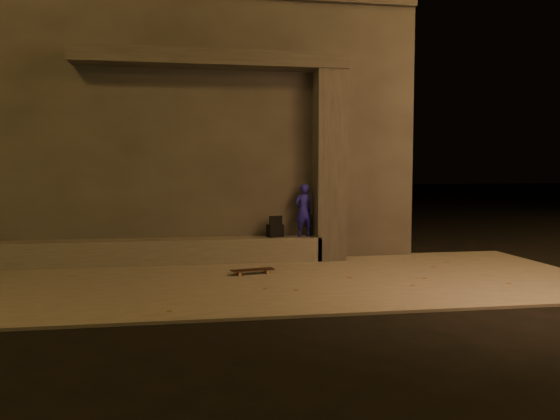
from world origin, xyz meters
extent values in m
plane|color=black|center=(0.00, 0.00, 0.00)|extent=(120.00, 120.00, 0.00)
cube|color=#67635A|center=(0.00, 2.00, 0.02)|extent=(11.00, 4.40, 0.04)
cube|color=#373432|center=(-1.00, 6.50, 2.60)|extent=(9.00, 5.00, 5.20)
cube|color=#54504C|center=(-1.50, 3.75, 0.27)|extent=(6.00, 0.55, 0.45)
cube|color=#373432|center=(1.70, 3.75, 1.84)|extent=(0.55, 0.55, 3.60)
cube|color=#373432|center=(-0.50, 3.80, 3.78)|extent=(5.00, 0.70, 0.28)
imported|color=#1A1796|center=(1.20, 3.75, 0.99)|extent=(0.42, 0.34, 1.01)
cube|color=black|center=(0.65, 3.75, 0.61)|extent=(0.33, 0.26, 0.24)
cube|color=black|center=(0.65, 3.75, 0.82)|extent=(0.26, 0.10, 0.17)
cube|color=black|center=(0.06, 2.44, 0.11)|extent=(0.74, 0.34, 0.01)
cylinder|color=#A57042|center=(0.28, 2.56, 0.06)|extent=(0.06, 0.04, 0.05)
cylinder|color=#A57042|center=(0.31, 2.43, 0.06)|extent=(0.06, 0.04, 0.05)
cylinder|color=#A57042|center=(-0.18, 2.46, 0.06)|extent=(0.06, 0.04, 0.05)
cylinder|color=#A57042|center=(-0.15, 2.32, 0.06)|extent=(0.06, 0.04, 0.05)
cube|color=#99999E|center=(0.30, 2.50, 0.10)|extent=(0.08, 0.15, 0.01)
cube|color=#99999E|center=(-0.17, 2.39, 0.10)|extent=(0.08, 0.15, 0.01)
camera|label=1|loc=(-0.95, -6.44, 1.75)|focal=35.00mm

